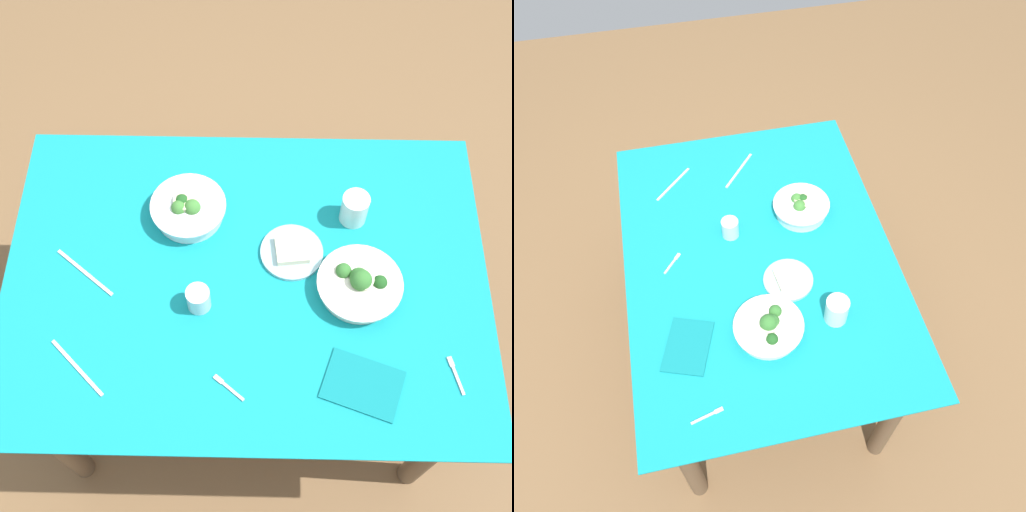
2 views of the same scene
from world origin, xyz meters
The scene contains 12 objects.
ground_plane centered at (0.00, 0.00, 0.00)m, with size 6.00×6.00×0.00m, color brown.
dining_table centered at (0.00, 0.00, 0.65)m, with size 1.37×0.99×0.77m.
broccoli_bowl_far centered at (-0.17, 0.20, 0.80)m, with size 0.22×0.22×0.08m.
broccoli_bowl_near centered at (0.31, -0.03, 0.80)m, with size 0.24×0.24×0.09m.
bread_side_plate centered at (0.13, 0.08, 0.78)m, with size 0.18×0.18×0.03m.
water_glass_center centered at (-0.13, -0.09, 0.81)m, with size 0.07×0.07×0.08m, color silver.
water_glass_side centered at (0.31, 0.20, 0.82)m, with size 0.08×0.08×0.10m, color silver.
fork_by_far_bowl centered at (0.56, -0.27, 0.77)m, with size 0.04×0.11×0.00m.
fork_by_near_bowl centered at (-0.04, -0.32, 0.77)m, with size 0.09×0.07×0.00m.
table_knife_left centered at (-0.44, -0.28, 0.77)m, with size 0.21×0.01×0.00m, color #B7B7BC.
table_knife_right centered at (-0.46, 0.01, 0.77)m, with size 0.22×0.01×0.00m, color #B7B7BC.
napkin_folded_upper centered at (0.31, -0.31, 0.77)m, with size 0.20×0.14×0.01m, color #0F777D.
Camera 1 is at (0.05, -0.83, 2.44)m, focal length 46.40 mm.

